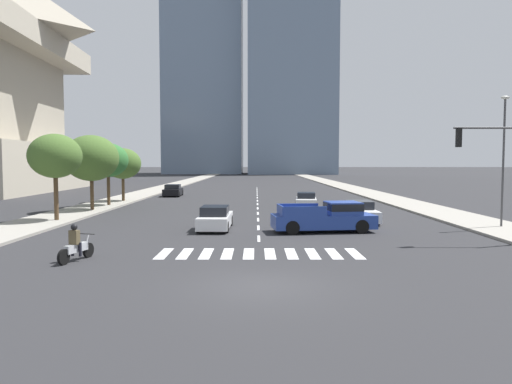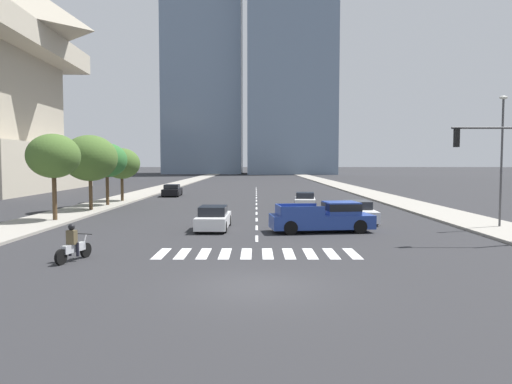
{
  "view_description": "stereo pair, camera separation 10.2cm",
  "coord_description": "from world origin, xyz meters",
  "px_view_note": "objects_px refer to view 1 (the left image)",
  "views": [
    {
      "loc": [
        -0.14,
        -14.62,
        3.86
      ],
      "look_at": [
        0.0,
        15.25,
        2.0
      ],
      "focal_mm": 33.25,
      "sensor_mm": 36.0,
      "label": 1
    },
    {
      "loc": [
        -0.04,
        -14.62,
        3.86
      ],
      "look_at": [
        0.0,
        15.25,
        2.0
      ],
      "focal_mm": 33.25,
      "sensor_mm": 36.0,
      "label": 2
    }
  ],
  "objects_px": {
    "motorcycle_lead": "(73,246)",
    "pickup_truck": "(326,217)",
    "sedan_white_2": "(213,218)",
    "traffic_signal_near": "(501,158)",
    "street_tree_third": "(106,160)",
    "street_lamp_east": "(501,151)",
    "street_tree_nearest": "(52,156)",
    "sedan_white_1": "(357,212)",
    "street_tree_fourth": "(120,164)",
    "sedan_black_3": "(171,191)",
    "street_tree_second": "(89,158)",
    "sedan_white_0": "(304,200)"
  },
  "relations": [
    {
      "from": "traffic_signal_near",
      "to": "street_lamp_east",
      "type": "height_order",
      "value": "street_lamp_east"
    },
    {
      "from": "sedan_white_1",
      "to": "street_tree_third",
      "type": "height_order",
      "value": "street_tree_third"
    },
    {
      "from": "sedan_white_2",
      "to": "street_tree_fourth",
      "type": "height_order",
      "value": "street_tree_fourth"
    },
    {
      "from": "sedan_white_0",
      "to": "traffic_signal_near",
      "type": "height_order",
      "value": "traffic_signal_near"
    },
    {
      "from": "sedan_white_2",
      "to": "street_tree_second",
      "type": "xyz_separation_m",
      "value": [
        -10.57,
        9.93,
        3.58
      ]
    },
    {
      "from": "pickup_truck",
      "to": "sedan_white_0",
      "type": "relative_size",
      "value": 1.34
    },
    {
      "from": "traffic_signal_near",
      "to": "sedan_black_3",
      "type": "bearing_deg",
      "value": -56.35
    },
    {
      "from": "sedan_white_0",
      "to": "sedan_white_2",
      "type": "xyz_separation_m",
      "value": [
        -6.8,
        -14.46,
        0.06
      ]
    },
    {
      "from": "pickup_truck",
      "to": "street_lamp_east",
      "type": "bearing_deg",
      "value": -0.29
    },
    {
      "from": "street_lamp_east",
      "to": "street_tree_third",
      "type": "relative_size",
      "value": 1.39
    },
    {
      "from": "street_tree_nearest",
      "to": "street_lamp_east",
      "type": "bearing_deg",
      "value": -6.45
    },
    {
      "from": "motorcycle_lead",
      "to": "pickup_truck",
      "type": "distance_m",
      "value": 13.61
    },
    {
      "from": "sedan_white_0",
      "to": "motorcycle_lead",
      "type": "bearing_deg",
      "value": -20.58
    },
    {
      "from": "traffic_signal_near",
      "to": "street_tree_third",
      "type": "relative_size",
      "value": 1.06
    },
    {
      "from": "motorcycle_lead",
      "to": "street_tree_second",
      "type": "height_order",
      "value": "street_tree_second"
    },
    {
      "from": "sedan_white_0",
      "to": "street_tree_second",
      "type": "height_order",
      "value": "street_tree_second"
    },
    {
      "from": "street_tree_nearest",
      "to": "street_tree_second",
      "type": "bearing_deg",
      "value": 90.0
    },
    {
      "from": "motorcycle_lead",
      "to": "sedan_white_0",
      "type": "bearing_deg",
      "value": -9.65
    },
    {
      "from": "street_tree_fourth",
      "to": "traffic_signal_near",
      "type": "bearing_deg",
      "value": -43.78
    },
    {
      "from": "street_lamp_east",
      "to": "street_tree_second",
      "type": "height_order",
      "value": "street_lamp_east"
    },
    {
      "from": "street_tree_third",
      "to": "sedan_black_3",
      "type": "bearing_deg",
      "value": 75.23
    },
    {
      "from": "motorcycle_lead",
      "to": "sedan_white_1",
      "type": "xyz_separation_m",
      "value": [
        13.8,
        12.3,
        0.04
      ]
    },
    {
      "from": "street_tree_nearest",
      "to": "sedan_white_0",
      "type": "bearing_deg",
      "value": 32.86
    },
    {
      "from": "sedan_black_3",
      "to": "street_tree_nearest",
      "type": "bearing_deg",
      "value": 169.9
    },
    {
      "from": "sedan_white_0",
      "to": "sedan_white_2",
      "type": "bearing_deg",
      "value": -19.6
    },
    {
      "from": "motorcycle_lead",
      "to": "sedan_white_2",
      "type": "relative_size",
      "value": 0.45
    },
    {
      "from": "pickup_truck",
      "to": "sedan_white_2",
      "type": "bearing_deg",
      "value": 164.04
    },
    {
      "from": "motorcycle_lead",
      "to": "traffic_signal_near",
      "type": "height_order",
      "value": "traffic_signal_near"
    },
    {
      "from": "pickup_truck",
      "to": "street_tree_fourth",
      "type": "relative_size",
      "value": 1.14
    },
    {
      "from": "sedan_white_0",
      "to": "sedan_black_3",
      "type": "relative_size",
      "value": 0.99
    },
    {
      "from": "sedan_white_2",
      "to": "street_lamp_east",
      "type": "relative_size",
      "value": 0.6
    },
    {
      "from": "sedan_white_1",
      "to": "street_tree_second",
      "type": "height_order",
      "value": "street_tree_second"
    },
    {
      "from": "sedan_white_2",
      "to": "street_tree_nearest",
      "type": "bearing_deg",
      "value": 74.19
    },
    {
      "from": "sedan_black_3",
      "to": "street_tree_fourth",
      "type": "xyz_separation_m",
      "value": [
        -3.39,
        -8.31,
        3.13
      ]
    },
    {
      "from": "sedan_white_0",
      "to": "street_tree_fourth",
      "type": "distance_m",
      "value": 18.17
    },
    {
      "from": "sedan_white_0",
      "to": "sedan_black_3",
      "type": "height_order",
      "value": "sedan_black_3"
    },
    {
      "from": "motorcycle_lead",
      "to": "street_tree_third",
      "type": "distance_m",
      "value": 24.05
    },
    {
      "from": "sedan_white_1",
      "to": "sedan_white_2",
      "type": "xyz_separation_m",
      "value": [
        -9.11,
        -3.37,
        -0.01
      ]
    },
    {
      "from": "street_tree_second",
      "to": "street_tree_third",
      "type": "xyz_separation_m",
      "value": [
        0.0,
        4.2,
        -0.14
      ]
    },
    {
      "from": "street_tree_third",
      "to": "traffic_signal_near",
      "type": "bearing_deg",
      "value": -37.69
    },
    {
      "from": "traffic_signal_near",
      "to": "street_tree_nearest",
      "type": "height_order",
      "value": "traffic_signal_near"
    },
    {
      "from": "sedan_white_2",
      "to": "street_tree_fourth",
      "type": "bearing_deg",
      "value": 30.71
    },
    {
      "from": "sedan_white_2",
      "to": "street_tree_nearest",
      "type": "xyz_separation_m",
      "value": [
        -10.57,
        3.24,
        3.64
      ]
    },
    {
      "from": "pickup_truck",
      "to": "street_tree_second",
      "type": "height_order",
      "value": "street_tree_second"
    },
    {
      "from": "street_tree_second",
      "to": "street_lamp_east",
      "type": "bearing_deg",
      "value": -19.73
    },
    {
      "from": "pickup_truck",
      "to": "sedan_white_1",
      "type": "xyz_separation_m",
      "value": [
        2.72,
        4.4,
        -0.18
      ]
    },
    {
      "from": "sedan_white_2",
      "to": "traffic_signal_near",
      "type": "relative_size",
      "value": 0.78
    },
    {
      "from": "sedan_white_2",
      "to": "sedan_black_3",
      "type": "distance_m",
      "value": 27.95
    },
    {
      "from": "motorcycle_lead",
      "to": "sedan_white_1",
      "type": "relative_size",
      "value": 0.43
    },
    {
      "from": "sedan_white_1",
      "to": "street_tree_nearest",
      "type": "bearing_deg",
      "value": -89.01
    }
  ]
}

